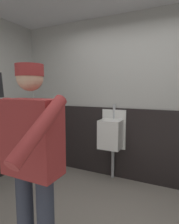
{
  "coord_description": "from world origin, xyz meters",
  "views": [
    {
      "loc": [
        0.61,
        -1.42,
        1.48
      ],
      "look_at": [
        -0.21,
        0.27,
        1.25
      ],
      "focal_mm": 30.01,
      "sensor_mm": 36.0,
      "label": 1
    }
  ],
  "objects": [
    {
      "name": "urinal_solo",
      "position": [
        -0.35,
        1.36,
        0.78
      ],
      "size": [
        0.4,
        0.34,
        1.24
      ],
      "color": "white",
      "rests_on": "ground_plane"
    },
    {
      "name": "trash_bin",
      "position": [
        -1.79,
        1.08,
        0.35
      ],
      "size": [
        0.31,
        0.31,
        0.7
      ],
      "primitive_type": "cylinder",
      "color": "#38383D",
      "rests_on": "ground_plane"
    },
    {
      "name": "wainscot_band_back",
      "position": [
        0.0,
        1.51,
        0.59
      ],
      "size": [
        4.19,
        0.03,
        1.17
      ],
      "primitive_type": "cube",
      "color": "black",
      "rests_on": "ground_plane"
    },
    {
      "name": "person",
      "position": [
        -0.42,
        -0.34,
        0.97
      ],
      "size": [
        0.68,
        0.6,
        1.67
      ],
      "color": "#2D3342",
      "rests_on": "ground_plane"
    },
    {
      "name": "wall_back",
      "position": [
        0.0,
        1.58,
        1.32
      ],
      "size": [
        4.79,
        0.12,
        2.64
      ],
      "primitive_type": "cube",
      "color": "#B2B2AD",
      "rests_on": "ground_plane"
    }
  ]
}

